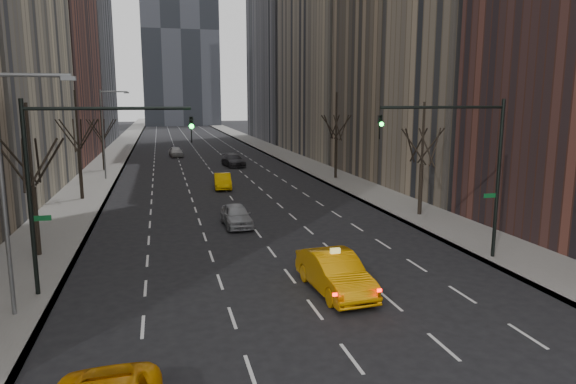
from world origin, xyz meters
TOP-DOWN VIEW (x-y plane):
  - sidewalk_left at (-12.25, 70.00)m, footprint 4.50×320.00m
  - sidewalk_right at (12.25, 70.00)m, footprint 4.50×320.00m
  - tree_lw_b at (-12.00, 18.00)m, footprint 3.36×3.50m
  - tree_lw_c at (-12.00, 34.00)m, footprint 3.36×3.50m
  - tree_lw_d at (-12.00, 52.00)m, footprint 3.36×3.50m
  - tree_rw_b at (12.00, 22.00)m, footprint 3.36×3.50m
  - tree_rw_c at (12.00, 40.00)m, footprint 3.36×3.50m
  - traffic_mast_left at (-9.11, 12.00)m, footprint 6.69×0.39m
  - traffic_mast_right at (9.11, 12.00)m, footprint 6.69×0.39m
  - streetlight_near at (-10.84, 10.00)m, footprint 2.83×0.22m
  - streetlight_far at (-10.84, 45.00)m, footprint 2.83×0.22m
  - taxi_sedan at (1.37, 9.60)m, footprint 2.19×5.31m
  - silver_sedan_ahead at (-1.00, 22.23)m, footprint 1.84×4.27m
  - far_taxi at (-0.14, 36.88)m, footprint 1.79×4.37m
  - far_suv_grey at (3.11, 53.00)m, footprint 2.80×5.44m
  - far_car_white at (-3.45, 66.01)m, footprint 2.13×4.48m

SIDE VIEW (x-z plane):
  - sidewalk_left at x=-12.25m, z-range 0.00..0.15m
  - sidewalk_right at x=12.25m, z-range 0.00..0.15m
  - far_taxi at x=-0.14m, z-range 0.00..1.41m
  - silver_sedan_ahead at x=-1.00m, z-range 0.00..1.43m
  - far_car_white at x=-3.45m, z-range 0.00..1.48m
  - far_suv_grey at x=3.11m, z-range 0.00..1.51m
  - taxi_sedan at x=1.37m, z-range 0.00..1.71m
  - tree_lw_d at x=-12.00m, z-range -0.12..7.24m
  - tree_lw_b at x=-12.00m, z-range -0.19..7.63m
  - tree_rw_b at x=12.00m, z-range -0.19..7.63m
  - tree_lw_c at x=-12.00m, z-range -0.33..8.41m
  - tree_rw_c at x=12.00m, z-range -0.33..8.41m
  - traffic_mast_left at x=-9.11m, z-range 1.49..9.49m
  - traffic_mast_right at x=9.11m, z-range 1.49..9.49m
  - streetlight_near at x=-10.84m, z-range 1.12..10.12m
  - streetlight_far at x=-10.84m, z-range 1.12..10.12m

